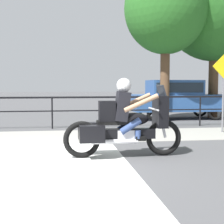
% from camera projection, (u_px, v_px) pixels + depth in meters
% --- Properties ---
extents(ground_plane, '(120.00, 120.00, 0.00)m').
position_uv_depth(ground_plane, '(44.00, 165.00, 6.17)').
color(ground_plane, '#4C4C4F').
extents(sidewalk_band, '(44.00, 2.40, 0.01)m').
position_uv_depth(sidewalk_band, '(51.00, 137.00, 9.52)').
color(sidewalk_band, '#99968E').
rests_on(sidewalk_band, ground).
extents(crosswalk_band, '(3.06, 6.00, 0.01)m').
position_uv_depth(crosswalk_band, '(44.00, 168.00, 5.97)').
color(crosswalk_band, silver).
rests_on(crosswalk_band, ground).
extents(fence_railing, '(36.00, 0.05, 1.06)m').
position_uv_depth(fence_railing, '(52.00, 103.00, 11.22)').
color(fence_railing, black).
rests_on(fence_railing, ground).
extents(motorcycle, '(2.40, 0.76, 1.58)m').
position_uv_depth(motorcycle, '(123.00, 123.00, 6.85)').
color(motorcycle, black).
rests_on(motorcycle, ground).
extents(parked_car, '(4.07, 1.73, 1.63)m').
position_uv_depth(parked_car, '(177.00, 97.00, 14.44)').
color(parked_car, '#284C84').
rests_on(parked_car, ground).
extents(street_sign, '(0.74, 0.06, 2.36)m').
position_uv_depth(street_sign, '(224.00, 83.00, 10.28)').
color(street_sign, slate).
rests_on(street_sign, ground).
extents(tree_behind_sign, '(3.20, 3.20, 6.13)m').
position_uv_depth(tree_behind_sign, '(166.00, 9.00, 13.16)').
color(tree_behind_sign, brown).
rests_on(tree_behind_sign, ground).
extents(tree_behind_car, '(4.57, 4.57, 7.47)m').
position_uv_depth(tree_behind_car, '(215.00, 2.00, 14.49)').
color(tree_behind_car, brown).
rests_on(tree_behind_car, ground).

